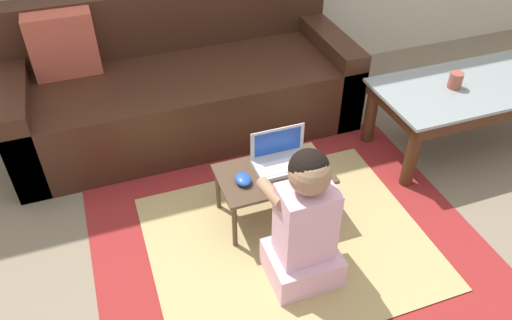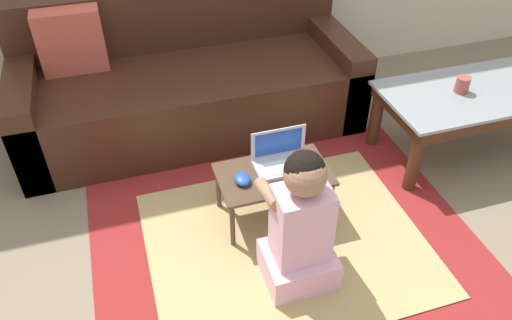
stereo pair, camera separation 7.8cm
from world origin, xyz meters
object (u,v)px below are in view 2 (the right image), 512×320
Objects in this scene: computer_mouse at (242,179)px; person_seated at (301,226)px; laptop_desk at (274,178)px; laptop at (282,160)px; couch at (188,83)px; coffee_table at (481,99)px; cup_on_table at (462,85)px.

person_seated is at bearing -69.54° from computer_mouse.
laptop_desk is at bearing 87.20° from person_seated.
laptop_desk is 1.96× the size of laptop.
couch is 1.76× the size of coffee_table.
laptop_desk is at bearing -76.77° from couch.
laptop is at bearing -171.70° from cup_on_table.
laptop_desk is at bearing -171.64° from coffee_table.
person_seated is 7.93× the size of cup_on_table.
coffee_table is 2.11× the size of laptop_desk.
cup_on_table reaches higher than coffee_table.
person_seated is at bearing -81.33° from couch.
laptop reaches higher than coffee_table.
laptop_desk is (0.23, -0.97, -0.02)m from couch.
cup_on_table is at bearing 9.48° from computer_mouse.
coffee_table is at bearing -27.13° from couch.
cup_on_table is at bearing 10.00° from laptop_desk.
coffee_table is at bearing 8.08° from computer_mouse.
laptop is (-1.24, -0.15, -0.03)m from coffee_table.
couch is 1.00m from laptop_desk.
laptop_desk is 0.77× the size of person_seated.
laptop is 0.39× the size of person_seated.
couch reaches higher than laptop_desk.
laptop_desk is at bearing -142.65° from laptop.
couch is 0.99m from computer_mouse.
computer_mouse is 1.10× the size of cup_on_table.
laptop is at bearing 37.35° from laptop_desk.
cup_on_table is (1.09, 0.16, 0.14)m from laptop.
couch is at bearing 152.87° from coffee_table.
computer_mouse is (0.07, -0.98, 0.03)m from couch.
coffee_table is at bearing 6.78° from laptop.
couch reaches higher than computer_mouse.
couch reaches higher than cup_on_table.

